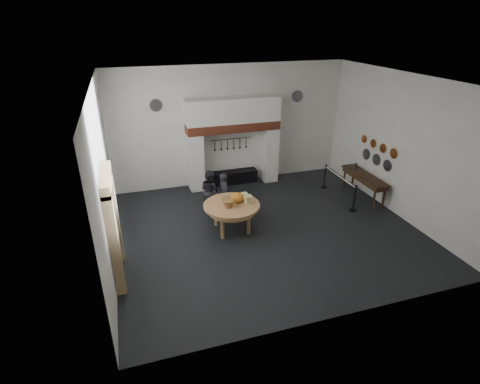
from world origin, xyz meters
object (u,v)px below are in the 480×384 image
object	(u,v)px
visitor_near	(225,194)
side_table	(365,176)
barrier_post_near	(354,199)
visitor_far	(210,191)
work_table	(232,205)
iron_range	(233,177)
barrier_post_far	(325,177)

from	to	relation	value
visitor_near	side_table	size ratio (longest dim) A/B	0.66
side_table	barrier_post_near	distance (m)	1.24
visitor_far	side_table	size ratio (longest dim) A/B	0.65
side_table	visitor_far	bearing A→B (deg)	172.22
work_table	side_table	distance (m)	5.20
work_table	visitor_far	size ratio (longest dim) A/B	1.20
iron_range	barrier_post_far	world-z (taller)	barrier_post_far
visitor_near	barrier_post_near	world-z (taller)	visitor_near
barrier_post_near	work_table	bearing A→B (deg)	179.49
work_table	side_table	size ratio (longest dim) A/B	0.78
visitor_far	barrier_post_near	xyz separation A→B (m)	(4.61, -1.53, -0.26)
side_table	barrier_post_near	size ratio (longest dim) A/B	2.44
visitor_far	side_table	bearing A→B (deg)	-125.69
work_table	barrier_post_far	bearing A→B (deg)	24.61
iron_range	visitor_near	world-z (taller)	visitor_near
work_table	visitor_near	world-z (taller)	visitor_near
visitor_near	visitor_far	distance (m)	0.57
barrier_post_far	side_table	bearing A→B (deg)	-54.69
iron_range	barrier_post_far	size ratio (longest dim) A/B	2.11
iron_range	visitor_far	world-z (taller)	visitor_far
visitor_far	barrier_post_near	bearing A→B (deg)	-136.29
barrier_post_near	barrier_post_far	xyz separation A→B (m)	(0.00, 2.00, 0.00)
visitor_far	barrier_post_near	size ratio (longest dim) A/B	1.59
visitor_far	barrier_post_far	bearing A→B (deg)	-112.12
visitor_far	side_table	xyz separation A→B (m)	(5.47, -0.75, 0.16)
iron_range	barrier_post_far	xyz separation A→B (m)	(3.24, -1.48, 0.20)
visitor_near	barrier_post_near	distance (m)	4.37
barrier_post_near	barrier_post_far	bearing A→B (deg)	90.00
work_table	side_table	world-z (taller)	side_table
work_table	iron_range	bearing A→B (deg)	73.12
barrier_post_far	barrier_post_near	bearing A→B (deg)	-90.00
iron_range	barrier_post_near	bearing A→B (deg)	-47.05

